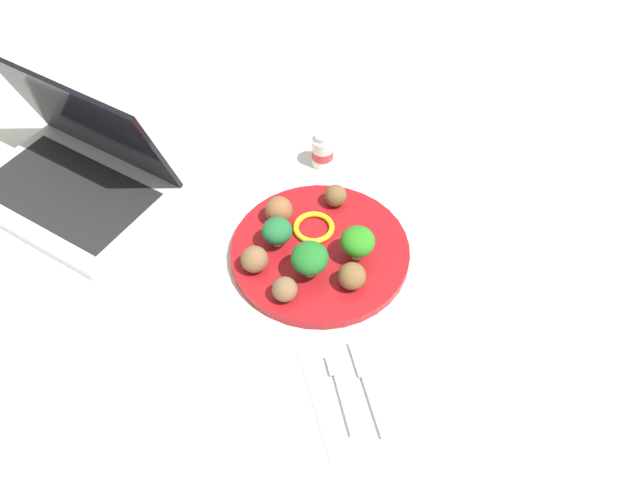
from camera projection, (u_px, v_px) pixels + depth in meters
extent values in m
plane|color=silver|center=(320.00, 255.00, 1.04)|extent=(4.00, 4.00, 0.00)
cylinder|color=maroon|center=(320.00, 252.00, 1.04)|extent=(0.28, 0.28, 0.02)
cylinder|color=#99C679|center=(357.00, 253.00, 1.01)|extent=(0.02, 0.02, 0.02)
ellipsoid|color=#297D1B|center=(358.00, 241.00, 0.99)|extent=(0.05, 0.05, 0.04)
cylinder|color=#91B96F|center=(310.00, 270.00, 0.99)|extent=(0.02, 0.02, 0.02)
ellipsoid|color=#1E6825|center=(310.00, 258.00, 0.97)|extent=(0.06, 0.06, 0.04)
cylinder|color=#A7CE75|center=(278.00, 241.00, 1.03)|extent=(0.01, 0.01, 0.01)
ellipsoid|color=#1F6332|center=(277.00, 231.00, 1.01)|extent=(0.05, 0.05, 0.04)
sphere|color=brown|center=(279.00, 210.00, 1.05)|extent=(0.04, 0.04, 0.04)
sphere|color=brown|center=(335.00, 196.00, 1.08)|extent=(0.04, 0.04, 0.04)
sphere|color=brown|center=(255.00, 259.00, 0.99)|extent=(0.04, 0.04, 0.04)
sphere|color=brown|center=(352.00, 276.00, 0.97)|extent=(0.04, 0.04, 0.04)
sphere|color=brown|center=(285.00, 289.00, 0.96)|extent=(0.04, 0.04, 0.04)
torus|color=yellow|center=(316.00, 227.00, 1.05)|extent=(0.09, 0.09, 0.01)
cube|color=white|center=(356.00, 392.00, 0.89)|extent=(0.17, 0.12, 0.01)
cube|color=silver|center=(346.00, 404.00, 0.87)|extent=(0.09, 0.01, 0.01)
cube|color=silver|center=(335.00, 365.00, 0.91)|extent=(0.03, 0.02, 0.01)
cube|color=silver|center=(375.00, 406.00, 0.87)|extent=(0.09, 0.01, 0.01)
cube|color=silver|center=(360.00, 359.00, 0.91)|extent=(0.06, 0.02, 0.01)
cylinder|color=white|center=(323.00, 152.00, 1.16)|extent=(0.04, 0.04, 0.06)
cylinder|color=red|center=(323.00, 153.00, 1.16)|extent=(0.04, 0.04, 0.02)
cylinder|color=silver|center=(323.00, 137.00, 1.13)|extent=(0.03, 0.03, 0.01)
cube|color=silver|center=(69.00, 195.00, 1.12)|extent=(0.38, 0.38, 0.02)
cube|color=black|center=(67.00, 191.00, 1.11)|extent=(0.31, 0.31, 0.00)
cube|color=black|center=(86.00, 122.00, 1.08)|extent=(0.27, 0.27, 0.19)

